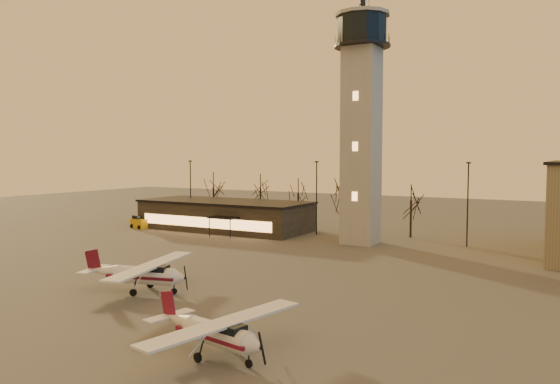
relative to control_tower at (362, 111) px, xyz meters
name	(u,v)px	position (x,y,z in m)	size (l,w,h in m)	color
ground	(217,298)	(0.00, -30.00, -16.33)	(220.00, 220.00, 0.00)	#484542
control_tower	(362,111)	(0.00, 0.00, 0.00)	(6.80, 6.80, 32.60)	gray
terminal	(225,215)	(-21.99, 1.98, -14.17)	(25.40, 12.20, 4.30)	black
light_poles	(367,200)	(0.50, 1.00, -10.92)	(58.50, 12.25, 10.14)	black
tree_row	(297,189)	(-13.70, 9.16, -10.39)	(37.20, 9.20, 8.80)	black
cessna_front	(220,339)	(7.54, -39.93, -15.30)	(8.67, 10.91, 3.00)	silver
cessna_rear	(147,278)	(-5.87, -31.32, -15.20)	(9.56, 11.91, 3.29)	silver
service_cart	(140,223)	(-34.06, -2.98, -15.59)	(3.33, 2.51, 1.92)	#C38F0B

